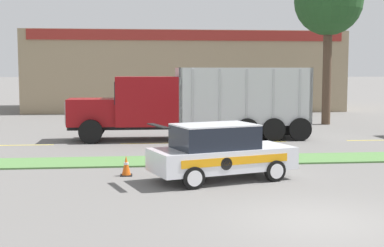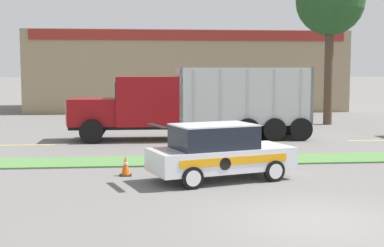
% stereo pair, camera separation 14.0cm
% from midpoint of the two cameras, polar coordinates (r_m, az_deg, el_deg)
% --- Properties ---
extents(ground_plane, '(600.00, 600.00, 0.00)m').
position_cam_midpoint_polar(ground_plane, '(12.40, 13.37, -10.11)').
color(ground_plane, slate).
extents(grass_verge, '(120.00, 2.15, 0.06)m').
position_cam_midpoint_polar(grass_verge, '(20.13, 5.79, -3.85)').
color(grass_verge, '#517F42').
rests_on(grass_verge, ground_plane).
extents(centre_line_3, '(2.40, 0.14, 0.01)m').
position_cam_midpoint_polar(centre_line_3, '(25.26, -16.99, -2.20)').
color(centre_line_3, yellow).
rests_on(centre_line_3, ground_plane).
extents(centre_line_4, '(2.40, 0.14, 0.01)m').
position_cam_midpoint_polar(centre_line_4, '(24.76, -4.64, -2.12)').
color(centre_line_4, yellow).
rests_on(centre_line_4, ground_plane).
extents(centre_line_5, '(2.40, 0.14, 0.01)m').
position_cam_midpoint_polar(centre_line_5, '(25.43, 7.63, -1.95)').
color(centre_line_5, yellow).
rests_on(centre_line_5, ground_plane).
extents(centre_line_6, '(2.40, 0.14, 0.01)m').
position_cam_midpoint_polar(centre_line_6, '(27.17, 18.79, -1.72)').
color(centre_line_6, yellow).
rests_on(centre_line_6, ground_plane).
extents(dump_truck_lead, '(11.69, 2.66, 3.49)m').
position_cam_midpoint_polar(dump_truck_lead, '(26.04, -1.92, 1.84)').
color(dump_truck_lead, black).
rests_on(dump_truck_lead, ground_plane).
extents(rally_car, '(4.70, 3.04, 1.76)m').
position_cam_midpoint_polar(rally_car, '(16.35, 3.12, -3.01)').
color(rally_car, silver).
rests_on(rally_car, ground_plane).
extents(traffic_cone, '(0.37, 0.37, 0.64)m').
position_cam_midpoint_polar(traffic_cone, '(17.22, -6.88, -4.51)').
color(traffic_cone, black).
rests_on(traffic_cone, ground_plane).
extents(store_building_backdrop, '(26.08, 12.10, 6.57)m').
position_cam_midpoint_polar(store_building_backdrop, '(48.24, -0.76, 5.56)').
color(store_building_backdrop, '#9E896B').
rests_on(store_building_backdrop, ground_plane).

